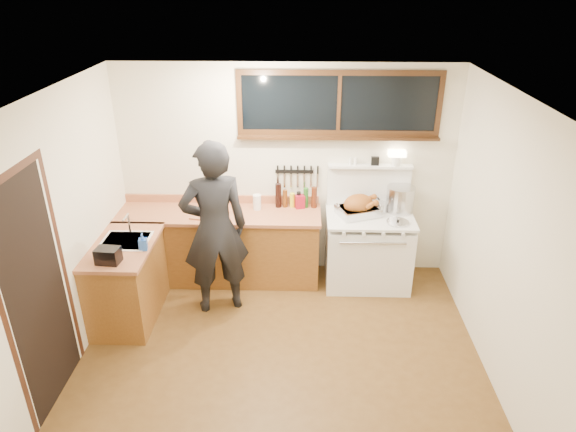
{
  "coord_description": "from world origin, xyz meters",
  "views": [
    {
      "loc": [
        0.2,
        -4.06,
        3.5
      ],
      "look_at": [
        0.05,
        0.85,
        1.15
      ],
      "focal_mm": 32.0,
      "sensor_mm": 36.0,
      "label": 1
    }
  ],
  "objects_px": {
    "man": "(215,229)",
    "roast_turkey": "(359,207)",
    "vintage_stove": "(368,248)",
    "cutting_board": "(210,212)"
  },
  "relations": [
    {
      "from": "vintage_stove",
      "to": "man",
      "type": "height_order",
      "value": "man"
    },
    {
      "from": "man",
      "to": "roast_turkey",
      "type": "height_order",
      "value": "man"
    },
    {
      "from": "man",
      "to": "roast_turkey",
      "type": "relative_size",
      "value": 3.57
    },
    {
      "from": "roast_turkey",
      "to": "man",
      "type": "bearing_deg",
      "value": -159.22
    },
    {
      "from": "cutting_board",
      "to": "man",
      "type": "bearing_deg",
      "value": -74.8
    },
    {
      "from": "cutting_board",
      "to": "roast_turkey",
      "type": "distance_m",
      "value": 1.75
    },
    {
      "from": "vintage_stove",
      "to": "man",
      "type": "xyz_separation_m",
      "value": [
        -1.74,
        -0.59,
        0.53
      ]
    },
    {
      "from": "man",
      "to": "cutting_board",
      "type": "height_order",
      "value": "man"
    },
    {
      "from": "man",
      "to": "vintage_stove",
      "type": "bearing_deg",
      "value": 18.6
    },
    {
      "from": "vintage_stove",
      "to": "cutting_board",
      "type": "relative_size",
      "value": 3.53
    }
  ]
}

